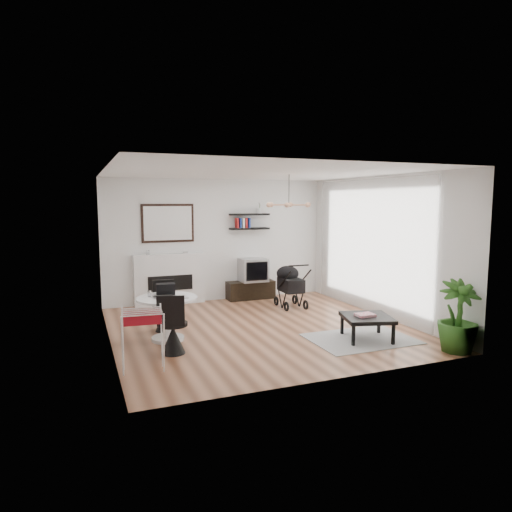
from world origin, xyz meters
name	(u,v)px	position (x,y,z in m)	size (l,w,h in m)	color
floor	(259,328)	(0.00, 0.00, 0.00)	(5.00, 5.00, 0.00)	brown
ceiling	(259,172)	(0.00, 0.00, 2.70)	(5.00, 5.00, 0.00)	white
wall_back	(217,240)	(0.00, 2.50, 1.35)	(5.00, 5.00, 0.00)	white
wall_left	(107,258)	(-2.50, 0.00, 1.35)	(5.00, 5.00, 0.00)	white
wall_right	(380,246)	(2.50, 0.00, 1.35)	(5.00, 5.00, 0.00)	white
sheer_curtain	(369,246)	(2.40, 0.20, 1.35)	(0.04, 3.60, 2.60)	white
fireplace	(170,273)	(-1.10, 2.42, 0.69)	(1.50, 0.17, 2.16)	white
shelf_lower	(249,229)	(0.72, 2.37, 1.60)	(0.90, 0.25, 0.04)	black
shelf_upper	(249,214)	(0.72, 2.37, 1.92)	(0.90, 0.25, 0.04)	black
pendant_lamp	(289,205)	(0.70, 0.30, 2.15)	(0.90, 0.90, 0.10)	tan
tv_console	(251,290)	(0.72, 2.30, 0.20)	(1.09, 0.38, 0.41)	black
crt_tv	(253,270)	(0.77, 2.30, 0.67)	(0.60, 0.52, 0.52)	#A9AAAC
dining_table	(167,312)	(-1.63, -0.12, 0.46)	(0.96, 0.96, 0.70)	white
laptop	(163,297)	(-1.69, -0.13, 0.71)	(0.32, 0.21, 0.03)	black
black_bag	(166,289)	(-1.61, 0.12, 0.79)	(0.30, 0.18, 0.18)	black
newspaper	(177,297)	(-1.49, -0.19, 0.71)	(0.33, 0.27, 0.01)	beige
drinking_glass	(149,293)	(-1.88, 0.06, 0.75)	(0.06, 0.06, 0.09)	white
chair_far	(165,315)	(-1.57, 0.45, 0.27)	(0.41, 0.43, 0.86)	black
chair_near	(173,335)	(-1.68, -0.80, 0.29)	(0.47, 0.48, 0.90)	black
drying_rack	(143,339)	(-2.18, -1.34, 0.43)	(0.59, 0.56, 0.82)	white
stroller	(290,287)	(1.21, 1.28, 0.41)	(0.51, 0.81, 0.96)	black
rug	(361,339)	(1.28, -1.21, 0.01)	(1.65, 1.19, 0.01)	#A5A5A5
coffee_table	(367,318)	(1.35, -1.26, 0.35)	(0.92, 0.92, 0.38)	black
magazines	(365,315)	(1.31, -1.27, 0.41)	(0.28, 0.22, 0.04)	#DB3651
potted_plant	(458,316)	(2.25, -2.24, 0.53)	(0.60, 0.60, 1.07)	#275819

